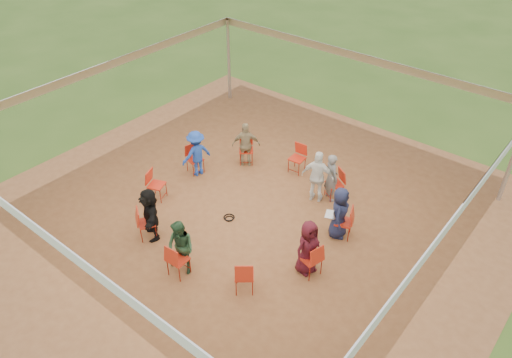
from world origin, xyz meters
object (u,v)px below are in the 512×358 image
Objects in this scene: person_seated_3 at (196,153)px; laptop at (333,213)px; chair_9 at (311,259)px; chair_7 at (178,260)px; chair_4 at (195,159)px; person_seated_2 at (246,145)px; person_seated_1 at (331,177)px; person_seated_6 at (308,247)px; standing_person at (318,177)px; chair_1 at (335,184)px; chair_6 at (147,223)px; chair_0 at (343,222)px; chair_5 at (157,185)px; chair_2 at (297,159)px; person_seated_0 at (339,213)px; chair_8 at (244,275)px; chair_3 at (246,150)px; person_seated_5 at (181,248)px; cable_coil at (229,218)px; person_seated_4 at (150,214)px.

person_seated_3 reaches higher than laptop.
chair_7 is at bearing 144.00° from chair_9.
chair_4 is 0.63× the size of person_seated_2.
person_seated_6 is at bearing 144.00° from person_seated_1.
chair_9 is 2.83m from standing_person.
chair_4 is (-3.87, -1.54, 0.00)m from chair_1.
chair_7 is 2.97m from person_seated_6.
person_seated_3 is (0.12, -0.03, 0.27)m from chair_4.
person_seated_1 is (2.69, 4.24, 0.27)m from chair_6.
chair_0 is at bearing 126.99° from person_seated_2.
person_seated_6 is at bearing 72.44° from chair_5.
chair_5 is (-2.23, -3.52, 0.00)m from chair_2.
person_seated_0 is (3.66, 3.08, 0.27)m from chair_6.
laptop is at bearing 27.96° from chair_9.
chair_8 is 4.07m from person_seated_1.
chair_0 and chair_3 have the same top height.
person_seated_5 reaches higher than chair_5.
person_seated_2 reaches higher than cable_coil.
person_seated_4 reaches higher than chair_1.
person_seated_3 is 2.42m from cable_coil.
person_seated_0 is at bearing 125.01° from chair_3.
person_seated_0 reaches higher than chair_5.
chair_4 is 2.15× the size of laptop.
person_seated_0 is at bearing -90.00° from laptop.
chair_0 is 1.61m from standing_person.
person_seated_2 is at bearing 36.00° from person_seated_1.
chair_1 is at bearing 126.99° from person_seated_3.
chair_8 is 5.03m from person_seated_2.
chair_9 is (1.12, -2.81, 0.00)m from chair_1.
person_seated_0 is at bearing 72.00° from person_seated_4.
laptop is at bearing 139.51° from chair_2.
person_seated_2 is 0.92× the size of standing_person.
person_seated_1 reaches higher than chair_1.
person_seated_1 is 1.00× the size of person_seated_2.
chair_8 and chair_9 have the same top height.
person_seated_3 is (-2.54, 3.17, 0.27)m from chair_7.
chair_1 is 0.63× the size of person_seated_4.
person_seated_0 is 1.00× the size of person_seated_4.
person_seated_1 is 0.92× the size of standing_person.
chair_6 is at bearing 18.00° from chair_5.
chair_1 is 0.63× the size of person_seated_2.
chair_2 is 2.15× the size of laptop.
chair_9 is at bearing -5.85° from cable_coil.
chair_6 is 0.63× the size of person_seated_4.
laptop is (4.51, 0.24, -0.04)m from person_seated_3.
chair_5 is 1.00× the size of chair_7.
laptop is at bearing 90.00° from chair_0.
chair_3 is at bearing 108.44° from person_seated_5.
chair_4 is at bearing -90.00° from person_seated_3.
chair_7 is 0.63× the size of person_seated_1.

